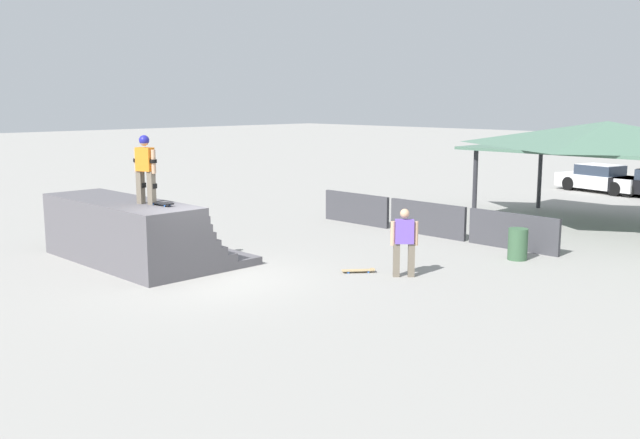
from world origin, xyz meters
TOP-DOWN VIEW (x-y plane):
  - ground_plane at (0.00, 0.00)m, footprint 160.00×160.00m
  - quarter_pipe_ramp at (-2.89, -0.27)m, footprint 5.42×3.39m
  - skater_on_deck at (-1.80, -0.43)m, footprint 0.74×0.36m
  - skateboard_on_deck at (-1.29, -0.31)m, footprint 0.78×0.27m
  - bystander_walking at (3.23, 3.56)m, footprint 0.55×0.55m
  - skateboard_on_ground at (2.20, 3.10)m, footprint 0.67×0.77m
  - barrier_fence at (0.37, 8.30)m, footprint 8.96×0.12m
  - pavilion_shelter at (3.54, 13.83)m, footprint 8.40×5.37m
  - trash_bin at (4.21, 7.20)m, footprint 0.52×0.52m
  - parked_car_white at (-0.47, 22.75)m, footprint 4.30×2.41m

SIDE VIEW (x-z plane):
  - ground_plane at x=0.00m, z-range 0.00..0.00m
  - skateboard_on_ground at x=2.20m, z-range 0.01..0.10m
  - trash_bin at x=4.21m, z-range 0.00..0.85m
  - barrier_fence at x=0.37m, z-range 0.00..1.05m
  - parked_car_white at x=-0.47m, z-range -0.04..1.24m
  - quarter_pipe_ramp at x=-2.89m, z-range -0.10..1.57m
  - bystander_walking at x=3.23m, z-range 0.09..1.76m
  - skateboard_on_deck at x=-1.29m, z-range 1.69..1.77m
  - skater_on_deck at x=-1.80m, z-range 1.80..3.52m
  - pavilion_shelter at x=3.54m, z-range 1.25..4.80m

